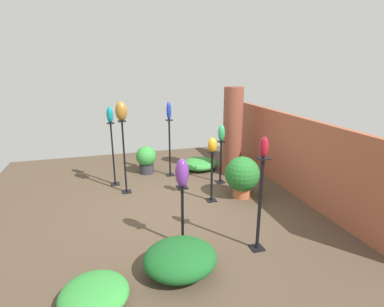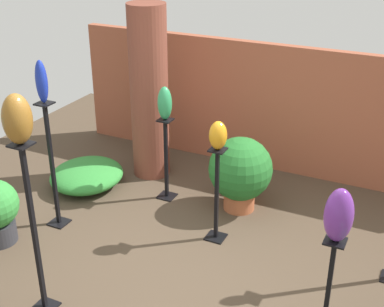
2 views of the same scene
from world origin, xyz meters
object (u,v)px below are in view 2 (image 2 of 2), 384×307
at_px(pedestal_violet, 327,297).
at_px(art_vase_jade, 165,103).
at_px(pedestal_cobalt, 53,171).
at_px(art_vase_violet, 339,215).
at_px(pedestal_amber, 217,199).
at_px(brick_pillar, 149,93).
at_px(art_vase_amber, 218,135).
at_px(art_vase_bronze, 17,119).
at_px(pedestal_jade, 166,163).
at_px(pedestal_bronze, 35,238).
at_px(potted_plant_mid_left, 240,171).
at_px(art_vase_cobalt, 42,82).

xyz_separation_m(pedestal_violet, art_vase_jade, (-2.24, 1.51, 0.76)).
height_order(pedestal_cobalt, art_vase_violet, pedestal_cobalt).
bearing_deg(pedestal_amber, brick_pillar, 143.01).
xyz_separation_m(pedestal_violet, art_vase_amber, (-1.36, 0.96, 0.75)).
bearing_deg(art_vase_bronze, art_vase_jade, 88.94).
relative_size(pedestal_jade, art_vase_jade, 2.59).
xyz_separation_m(pedestal_bronze, art_vase_bronze, (0.00, -0.00, 1.05)).
height_order(pedestal_cobalt, pedestal_violet, pedestal_cobalt).
bearing_deg(potted_plant_mid_left, pedestal_bronze, -111.66).
relative_size(pedestal_jade, pedestal_violet, 1.03).
bearing_deg(art_vase_cobalt, pedestal_cobalt, 180.00).
distance_m(art_vase_violet, art_vase_bronze, 2.46).
relative_size(art_vase_violet, art_vase_amber, 1.48).
distance_m(art_vase_jade, art_vase_violet, 2.70).
bearing_deg(pedestal_jade, pedestal_cobalt, -127.66).
relative_size(art_vase_jade, potted_plant_mid_left, 0.44).
xyz_separation_m(art_vase_cobalt, potted_plant_mid_left, (1.68, 1.17, -1.15)).
xyz_separation_m(brick_pillar, art_vase_bronze, (0.44, -2.67, 0.69)).
bearing_deg(art_vase_amber, pedestal_bronze, -119.23).
xyz_separation_m(brick_pillar, art_vase_cobalt, (-0.32, -1.53, 0.54)).
distance_m(brick_pillar, art_vase_amber, 1.71).
height_order(pedestal_bronze, pedestal_amber, pedestal_bronze).
relative_size(art_vase_cobalt, art_vase_violet, 1.01).
bearing_deg(potted_plant_mid_left, pedestal_amber, -90.00).
bearing_deg(art_vase_jade, pedestal_bronze, -91.06).
bearing_deg(brick_pillar, art_vase_bronze, -80.55).
relative_size(art_vase_cobalt, potted_plant_mid_left, 0.50).
height_order(brick_pillar, art_vase_jade, brick_pillar).
distance_m(art_vase_violet, art_vase_amber, 1.67).
bearing_deg(pedestal_jade, art_vase_cobalt, -127.66).
relative_size(pedestal_jade, art_vase_cobalt, 2.30).
distance_m(pedestal_bronze, art_vase_jade, 2.23).
bearing_deg(pedestal_violet, art_vase_amber, 144.72).
distance_m(pedestal_cobalt, art_vase_cobalt, 0.98).
height_order(art_vase_cobalt, potted_plant_mid_left, art_vase_cobalt).
bearing_deg(art_vase_amber, brick_pillar, 143.01).
bearing_deg(art_vase_violet, pedestal_jade, 146.13).
xyz_separation_m(pedestal_jade, pedestal_amber, (0.88, -0.54, 0.02)).
height_order(pedestal_amber, art_vase_cobalt, art_vase_cobalt).
bearing_deg(brick_pillar, pedestal_jade, -45.09).
bearing_deg(pedestal_violet, pedestal_cobalt, 171.28).
relative_size(pedestal_violet, potted_plant_mid_left, 1.11).
distance_m(art_vase_cobalt, art_vase_bronze, 1.38).
distance_m(pedestal_violet, art_vase_violet, 0.75).
height_order(brick_pillar, art_vase_amber, brick_pillar).
xyz_separation_m(pedestal_bronze, art_vase_violet, (2.28, 0.68, 0.45)).
distance_m(pedestal_cobalt, art_vase_jade, 1.42).
xyz_separation_m(art_vase_jade, art_vase_bronze, (-0.04, -2.19, 0.58)).
height_order(art_vase_violet, potted_plant_mid_left, art_vase_violet).
bearing_deg(pedestal_jade, art_vase_bronze, -91.06).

